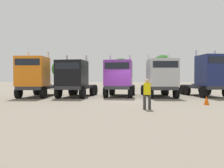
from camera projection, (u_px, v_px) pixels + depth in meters
ground at (122, 100)px, 17.18m from camera, size 200.00×200.00×0.00m
semi_truck_orange at (36, 77)px, 19.89m from camera, size 2.75×6.46×4.24m
semi_truck_black at (74, 78)px, 19.80m from camera, size 3.38×6.03×3.91m
semi_truck_purple at (119, 78)px, 20.30m from camera, size 3.33×5.96×3.95m
semi_truck_silver at (161, 78)px, 19.77m from camera, size 2.59×5.83×4.03m
semi_truck_navy at (210, 76)px, 20.19m from camera, size 3.08×5.86×4.45m
visitor_in_hivis at (147, 92)px, 12.03m from camera, size 0.44×0.41×1.70m
traffic_cone_near at (207, 100)px, 14.15m from camera, size 0.36×0.36×0.60m
oak_far_left at (61, 69)px, 35.63m from camera, size 2.96×2.96×4.77m
oak_far_centre at (121, 69)px, 38.32m from camera, size 3.73×3.73×5.37m
oak_far_right at (163, 66)px, 38.12m from camera, size 3.90×3.90×5.92m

